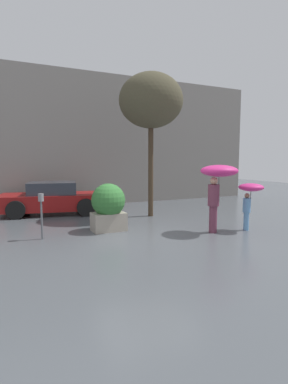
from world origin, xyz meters
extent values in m
plane|color=#51565B|center=(0.00, 0.00, 0.00)|extent=(40.00, 40.00, 0.00)
cube|color=gray|center=(0.00, 6.50, 3.00)|extent=(18.00, 0.30, 6.00)
cube|color=#9E9384|center=(-0.60, 1.23, 0.27)|extent=(0.96, 0.62, 0.53)
sphere|color=#337033|center=(-0.60, 1.23, 0.90)|extent=(0.99, 0.99, 0.99)
cylinder|color=brown|center=(2.04, -0.25, 0.39)|extent=(0.22, 0.22, 0.77)
cylinder|color=brown|center=(2.04, -0.25, 1.08)|extent=(0.32, 0.32, 0.61)
sphere|color=tan|center=(2.04, -0.25, 1.49)|extent=(0.21, 0.21, 0.21)
cylinder|color=#4C4C51|center=(2.18, -0.30, 1.44)|extent=(0.02, 0.02, 0.66)
ellipsoid|color=#E02D84|center=(2.18, -0.30, 1.77)|extent=(1.05, 1.05, 0.33)
cylinder|color=#669ED1|center=(3.12, -0.44, 0.27)|extent=(0.16, 0.16, 0.53)
cylinder|color=#669ED1|center=(3.12, -0.44, 0.75)|extent=(0.22, 0.22, 0.42)
sphere|color=#997056|center=(3.12, -0.44, 1.03)|extent=(0.14, 0.14, 0.14)
cylinder|color=#4C4C51|center=(3.18, -0.52, 1.02)|extent=(0.02, 0.02, 0.51)
ellipsoid|color=#E02D84|center=(3.18, -0.52, 1.28)|extent=(0.72, 0.72, 0.23)
cube|color=maroon|center=(-1.66, 4.83, 0.48)|extent=(4.16, 2.44, 0.59)
cube|color=#2D333D|center=(-1.66, 4.83, 1.00)|extent=(2.01, 1.77, 0.46)
cylinder|color=black|center=(-3.01, 4.23, 0.33)|extent=(0.69, 0.35, 0.66)
cylinder|color=black|center=(-2.68, 5.91, 0.33)|extent=(0.69, 0.35, 0.66)
cylinder|color=black|center=(-0.64, 3.75, 0.33)|extent=(0.69, 0.35, 0.66)
cylinder|color=black|center=(-0.31, 5.43, 0.33)|extent=(0.69, 0.35, 0.66)
cylinder|color=#423323|center=(1.55, 2.79, 1.78)|extent=(0.19, 0.19, 3.55)
ellipsoid|color=#4C4733|center=(1.55, 2.79, 4.19)|extent=(2.30, 2.30, 1.96)
cylinder|color=#595B60|center=(-2.49, 1.06, 0.50)|extent=(0.05, 0.05, 1.01)
cylinder|color=gray|center=(-2.49, 1.06, 1.11)|extent=(0.14, 0.14, 0.20)
camera|label=1|loc=(-3.32, -7.05, 2.08)|focal=28.00mm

